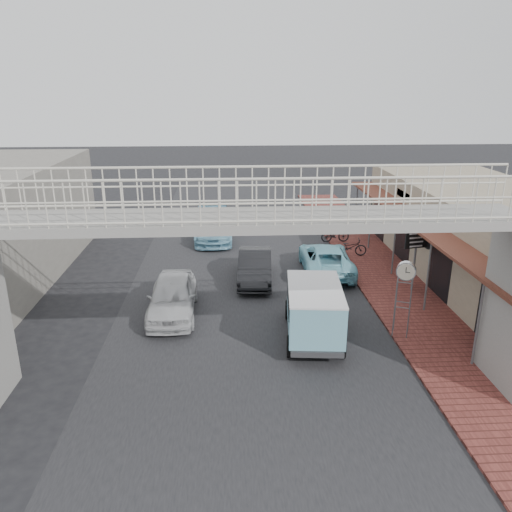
{
  "coord_description": "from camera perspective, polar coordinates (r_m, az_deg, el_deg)",
  "views": [
    {
      "loc": [
        -0.67,
        -16.32,
        8.34
      ],
      "look_at": [
        0.45,
        2.92,
        1.8
      ],
      "focal_mm": 35.0,
      "sensor_mm": 36.0,
      "label": 1
    }
  ],
  "objects": [
    {
      "name": "footbridge",
      "position": [
        13.38,
        -0.2,
        -3.96
      ],
      "size": [
        16.4,
        2.4,
        6.34
      ],
      "color": "gray",
      "rests_on": "ground"
    },
    {
      "name": "road_strip",
      "position": [
        18.34,
        -0.88,
        -8.29
      ],
      "size": [
        10.0,
        60.0,
        0.01
      ],
      "primitive_type": "cube",
      "color": "black",
      "rests_on": "ground"
    },
    {
      "name": "angkot_van",
      "position": [
        17.3,
        6.64,
        -5.55
      ],
      "size": [
        2.21,
        4.21,
        1.99
      ],
      "rotation": [
        0.0,
        0.0,
        -0.1
      ],
      "color": "black",
      "rests_on": "ground"
    },
    {
      "name": "arrow_sign",
      "position": [
        22.13,
        19.43,
        1.95
      ],
      "size": [
        1.68,
        1.1,
        2.79
      ],
      "rotation": [
        0.0,
        0.0,
        0.22
      ],
      "color": "#59595B",
      "rests_on": "sidewalk"
    },
    {
      "name": "white_hatchback",
      "position": [
        19.4,
        -9.53,
        -4.57
      ],
      "size": [
        1.82,
        4.41,
        1.5
      ],
      "primitive_type": "imported",
      "rotation": [
        0.0,
        0.0,
        0.01
      ],
      "color": "silver",
      "rests_on": "ground"
    },
    {
      "name": "motorcycle_near",
      "position": [
        26.03,
        10.66,
        1.01
      ],
      "size": [
        1.77,
        0.75,
        0.91
      ],
      "primitive_type": "imported",
      "rotation": [
        0.0,
        0.0,
        1.49
      ],
      "color": "black",
      "rests_on": "sidewalk"
    },
    {
      "name": "street_clock",
      "position": [
        17.59,
        16.74,
        -2.04
      ],
      "size": [
        0.7,
        0.67,
        2.7
      ],
      "rotation": [
        0.0,
        0.0,
        -0.4
      ],
      "color": "#59595B",
      "rests_on": "sidewalk"
    },
    {
      "name": "sidewalk",
      "position": [
        22.21,
        15.8,
        -3.92
      ],
      "size": [
        3.0,
        40.0,
        0.1
      ],
      "primitive_type": "cube",
      "color": "brown",
      "rests_on": "ground"
    },
    {
      "name": "shophouse_row",
      "position": [
        24.26,
        25.5,
        1.75
      ],
      "size": [
        7.2,
        18.0,
        4.0
      ],
      "color": "gray",
      "rests_on": "ground"
    },
    {
      "name": "ground",
      "position": [
        18.34,
        -0.88,
        -8.31
      ],
      "size": [
        120.0,
        120.0,
        0.0
      ],
      "primitive_type": "plane",
      "color": "black",
      "rests_on": "ground"
    },
    {
      "name": "motorcycle_far",
      "position": [
        28.18,
        9.04,
        2.52
      ],
      "size": [
        1.63,
        0.56,
        0.96
      ],
      "primitive_type": "imported",
      "rotation": [
        0.0,
        0.0,
        1.64
      ],
      "color": "black",
      "rests_on": "sidewalk"
    },
    {
      "name": "angkot_curb",
      "position": [
        23.69,
        7.99,
        -0.32
      ],
      "size": [
        2.5,
        4.98,
        1.35
      ],
      "primitive_type": "imported",
      "rotation": [
        0.0,
        0.0,
        3.09
      ],
      "color": "#7BC6D6",
      "rests_on": "ground"
    },
    {
      "name": "angkot_far",
      "position": [
        28.75,
        -4.95,
        3.35
      ],
      "size": [
        2.21,
        5.16,
        1.48
      ],
      "primitive_type": "imported",
      "rotation": [
        0.0,
        0.0,
        0.03
      ],
      "color": "#71ABC5",
      "rests_on": "ground"
    },
    {
      "name": "dark_sedan",
      "position": [
        22.42,
        -0.13,
        -1.21
      ],
      "size": [
        1.73,
        4.27,
        1.38
      ],
      "primitive_type": "imported",
      "rotation": [
        0.0,
        0.0,
        -0.07
      ],
      "color": "black",
      "rests_on": "ground"
    }
  ]
}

